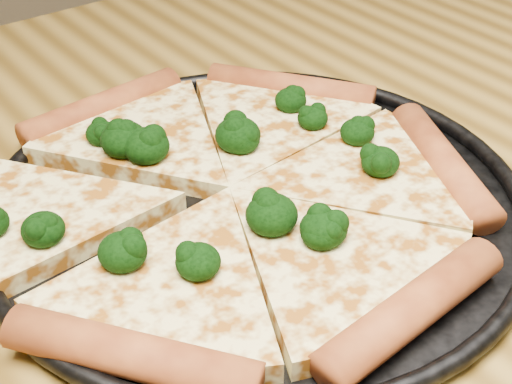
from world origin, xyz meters
TOP-DOWN VIEW (x-y plane):
  - dining_table at (0.00, 0.00)m, footprint 1.20×0.90m
  - pizza_pan at (0.04, 0.02)m, footprint 0.39×0.39m
  - pizza at (0.02, 0.03)m, footprint 0.41×0.37m
  - broccoli_florets at (0.02, 0.04)m, footprint 0.30×0.22m

SIDE VIEW (x-z plane):
  - dining_table at x=0.00m, z-range 0.28..1.03m
  - pizza_pan at x=0.04m, z-range 0.75..0.77m
  - pizza at x=0.02m, z-range 0.75..0.78m
  - broccoli_florets at x=0.02m, z-range 0.77..0.79m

